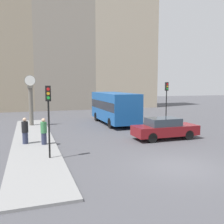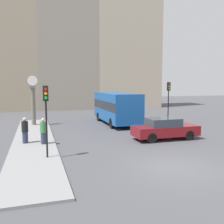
# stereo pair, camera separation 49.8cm
# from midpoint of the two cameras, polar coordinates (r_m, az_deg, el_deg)

# --- Properties ---
(ground_plane) EXTENTS (120.00, 120.00, 0.00)m
(ground_plane) POSITION_cam_midpoint_polar(r_m,az_deg,el_deg) (12.10, 15.36, -12.11)
(ground_plane) COLOR #47474C
(sidewalk_corner) EXTENTS (2.61, 19.01, 0.11)m
(sidewalk_corner) POSITION_cam_midpoint_polar(r_m,az_deg,el_deg) (17.55, -16.66, -6.18)
(sidewalk_corner) COLOR gray
(sidewalk_corner) RESTS_ON ground_plane
(building_row) EXTENTS (27.17, 5.00, 19.46)m
(building_row) POSITION_cam_midpoint_polar(r_m,az_deg,el_deg) (39.67, -7.29, 14.25)
(building_row) COLOR gray
(building_row) RESTS_ON ground_plane
(sedan_car) EXTENTS (4.51, 1.73, 1.48)m
(sedan_car) POSITION_cam_midpoint_polar(r_m,az_deg,el_deg) (17.60, 12.77, -3.73)
(sedan_car) COLOR maroon
(sedan_car) RESTS_ON ground_plane
(bus_distant) EXTENTS (2.56, 7.42, 2.96)m
(bus_distant) POSITION_cam_midpoint_polar(r_m,az_deg,el_deg) (23.85, 1.57, 1.31)
(bus_distant) COLOR #195199
(bus_distant) RESTS_ON ground_plane
(traffic_light_near) EXTENTS (0.26, 0.24, 3.61)m
(traffic_light_near) POSITION_cam_midpoint_polar(r_m,az_deg,el_deg) (12.70, -13.78, 1.28)
(traffic_light_near) COLOR black
(traffic_light_near) RESTS_ON sidewalk_corner
(traffic_light_far) EXTENTS (0.26, 0.24, 3.97)m
(traffic_light_far) POSITION_cam_midpoint_polar(r_m,az_deg,el_deg) (22.97, 13.40, 3.82)
(traffic_light_far) COLOR black
(traffic_light_far) RESTS_ON ground_plane
(street_clock) EXTENTS (0.97, 0.49, 4.48)m
(street_clock) POSITION_cam_midpoint_polar(r_m,az_deg,el_deg) (23.52, -17.01, 2.35)
(street_clock) COLOR #666056
(street_clock) RESTS_ON sidewalk_corner
(pedestrian_green_hoodie) EXTENTS (0.38, 0.38, 1.61)m
(pedestrian_green_hoodie) POSITION_cam_midpoint_polar(r_m,az_deg,el_deg) (15.91, -14.57, -4.26)
(pedestrian_green_hoodie) COLOR #2D334C
(pedestrian_green_hoodie) RESTS_ON sidewalk_corner
(pedestrian_black_jacket) EXTENTS (0.40, 0.40, 1.63)m
(pedestrian_black_jacket) POSITION_cam_midpoint_polar(r_m,az_deg,el_deg) (16.46, -18.46, -4.02)
(pedestrian_black_jacket) COLOR #2D334C
(pedestrian_black_jacket) RESTS_ON sidewalk_corner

